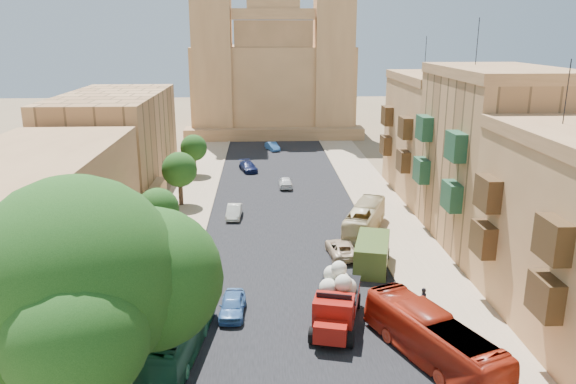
{
  "coord_description": "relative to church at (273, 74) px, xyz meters",
  "views": [
    {
      "loc": [
        -2.09,
        -17.0,
        16.32
      ],
      "look_at": [
        0.0,
        26.0,
        4.0
      ],
      "focal_mm": 35.0,
      "sensor_mm": 36.0,
      "label": 1
    }
  ],
  "objects": [
    {
      "name": "road_surface",
      "position": [
        0.0,
        -48.61,
        -9.51
      ],
      "size": [
        14.0,
        140.0,
        0.01
      ],
      "primitive_type": "cube",
      "color": "black",
      "rests_on": "ground"
    },
    {
      "name": "sidewalk_east",
      "position": [
        9.5,
        -48.61,
        -9.51
      ],
      "size": [
        5.0,
        140.0,
        0.01
      ],
      "primitive_type": "cube",
      "color": "tan",
      "rests_on": "ground"
    },
    {
      "name": "sidewalk_west",
      "position": [
        -9.5,
        -48.61,
        -9.51
      ],
      "size": [
        5.0,
        140.0,
        0.01
      ],
      "primitive_type": "cube",
      "color": "tan",
      "rests_on": "ground"
    },
    {
      "name": "kerb_east",
      "position": [
        7.0,
        -48.61,
        -9.46
      ],
      "size": [
        0.25,
        140.0,
        0.12
      ],
      "primitive_type": "cube",
      "color": "tan",
      "rests_on": "ground"
    },
    {
      "name": "kerb_west",
      "position": [
        -7.0,
        -48.61,
        -9.46
      ],
      "size": [
        0.25,
        140.0,
        0.12
      ],
      "primitive_type": "cube",
      "color": "tan",
      "rests_on": "ground"
    },
    {
      "name": "townhouse_c",
      "position": [
        15.95,
        -53.61,
        -2.61
      ],
      "size": [
        9.0,
        14.0,
        17.4
      ],
      "color": "tan",
      "rests_on": "ground"
    },
    {
      "name": "townhouse_d",
      "position": [
        15.95,
        -39.61,
        -3.36
      ],
      "size": [
        9.0,
        14.0,
        15.9
      ],
      "color": "#AF7E4F",
      "rests_on": "ground"
    },
    {
      "name": "west_wall",
      "position": [
        -12.5,
        -58.61,
        -8.62
      ],
      "size": [
        1.0,
        40.0,
        1.8
      ],
      "primitive_type": "cube",
      "color": "#AF7E4F",
      "rests_on": "ground"
    },
    {
      "name": "west_building_low",
      "position": [
        -18.0,
        -60.61,
        -5.32
      ],
      "size": [
        10.0,
        28.0,
        8.4
      ],
      "primitive_type": "cube",
      "color": "#9B6E43",
      "rests_on": "ground"
    },
    {
      "name": "west_building_mid",
      "position": [
        -18.0,
        -34.61,
        -4.52
      ],
      "size": [
        10.0,
        22.0,
        10.0
      ],
      "primitive_type": "cube",
      "color": "tan",
      "rests_on": "ground"
    },
    {
      "name": "church",
      "position": [
        0.0,
        0.0,
        0.0
      ],
      "size": [
        28.0,
        22.5,
        36.3
      ],
      "color": "#AF7E4F",
      "rests_on": "ground"
    },
    {
      "name": "ficus_tree",
      "position": [
        -9.4,
        -74.61,
        -3.0
      ],
      "size": [
        11.01,
        10.13,
        11.01
      ],
      "color": "#38271C",
      "rests_on": "ground"
    },
    {
      "name": "street_tree_a",
      "position": [
        -10.0,
        -66.61,
        -6.52
      ],
      "size": [
        2.92,
        2.92,
        4.48
      ],
      "color": "#38271C",
      "rests_on": "ground"
    },
    {
      "name": "street_tree_b",
      "position": [
        -10.0,
        -54.61,
        -6.17
      ],
      "size": [
        3.25,
        3.25,
        4.99
      ],
      "color": "#38271C",
      "rests_on": "ground"
    },
    {
      "name": "street_tree_c",
      "position": [
        -10.0,
        -42.61,
        -6.0
      ],
      "size": [
        3.41,
        3.41,
        5.24
      ],
      "color": "#38271C",
      "rests_on": "ground"
    },
    {
      "name": "street_tree_d",
      "position": [
        -10.0,
        -30.61,
        -6.31
      ],
      "size": [
        3.12,
        3.12,
        4.8
      ],
      "color": "#38271C",
      "rests_on": "ground"
    },
    {
      "name": "red_truck",
      "position": [
        2.1,
        -66.64,
        -7.95
      ],
      "size": [
        3.68,
        6.41,
        3.55
      ],
      "color": "maroon",
      "rests_on": "ground"
    },
    {
      "name": "olive_pickup",
      "position": [
        5.74,
        -58.61,
        -8.48
      ],
      "size": [
        3.46,
        5.51,
        2.11
      ],
      "color": "#3C511E",
      "rests_on": "ground"
    },
    {
      "name": "bus_green_north",
      "position": [
        -6.5,
        -69.17,
        -8.3
      ],
      "size": [
        3.16,
        8.92,
        2.43
      ],
      "primitive_type": "imported",
      "rotation": [
        0.0,
        0.0,
        -0.13
      ],
      "color": "#1C563C",
      "rests_on": "ground"
    },
    {
      "name": "bus_red_east",
      "position": [
        6.5,
        -70.63,
        -8.22
      ],
      "size": [
        5.63,
        9.45,
        2.6
      ],
      "primitive_type": "imported",
      "rotation": [
        0.0,
        0.0,
        3.54
      ],
      "color": "#AB2814",
      "rests_on": "ground"
    },
    {
      "name": "bus_cream_east",
      "position": [
        6.5,
        -51.4,
        -8.31
      ],
      "size": [
        5.06,
        8.81,
        2.42
      ],
      "primitive_type": "imported",
      "rotation": [
        0.0,
        0.0,
        2.77
      ],
      "color": "#D2BD8C",
      "rests_on": "ground"
    },
    {
      "name": "car_blue_a",
      "position": [
        -3.93,
        -65.15,
        -8.9
      ],
      "size": [
        1.62,
        3.68,
        1.23
      ],
      "primitive_type": "imported",
      "rotation": [
        0.0,
        0.0,
        -0.05
      ],
      "color": "#3F6FAC",
      "rests_on": "ground"
    },
    {
      "name": "car_white_a",
      "position": [
        -4.64,
        -46.89,
        -8.93
      ],
      "size": [
        1.4,
        3.58,
        1.16
      ],
      "primitive_type": "imported",
      "rotation": [
        0.0,
        0.0,
        -0.05
      ],
      "color": "silver",
      "rests_on": "ground"
    },
    {
      "name": "car_cream",
      "position": [
        3.85,
        -56.38,
        -8.92
      ],
      "size": [
        2.28,
        4.39,
        1.18
      ],
      "primitive_type": "imported",
      "rotation": [
        0.0,
        0.0,
        3.22
      ],
      "color": "#CFAF8D",
      "rests_on": "ground"
    },
    {
      "name": "car_dkblue",
      "position": [
        -3.7,
        -29.22,
        -8.93
      ],
      "size": [
        2.64,
        4.3,
        1.16
      ],
      "primitive_type": "imported",
      "rotation": [
        0.0,
        0.0,
        0.27
      ],
      "color": "#0E173F",
      "rests_on": "ground"
    },
    {
      "name": "car_white_b",
      "position": [
        0.5,
        -36.82,
        -8.92
      ],
      "size": [
        1.42,
        3.52,
        1.2
      ],
      "primitive_type": "imported",
      "rotation": [
        0.0,
        0.0,
        3.14
      ],
      "color": "silver",
      "rests_on": "ground"
    },
    {
      "name": "car_blue_b",
      "position": [
        -0.5,
        -16.87,
        -8.94
      ],
      "size": [
        2.24,
        3.69,
        1.15
      ],
      "primitive_type": "imported",
      "rotation": [
        0.0,
        0.0,
        0.32
      ],
      "color": "#3469AC",
      "rests_on": "ground"
    },
    {
      "name": "pedestrian_a",
      "position": [
        7.65,
        -71.81,
        -8.58
      ],
      "size": [
        0.77,
        0.6,
        1.86
      ],
      "primitive_type": "imported",
      "rotation": [
        0.0,
        0.0,
        3.39
      ],
      "color": "#2A262C",
      "rests_on": "ground"
    },
    {
      "name": "pedestrian_c",
      "position": [
        7.5,
        -65.52,
        -8.69
      ],
      "size": [
        0.72,
        1.04,
        1.64
      ],
      "primitive_type": "imported",
      "rotation": [
        0.0,
        0.0,
        4.35
      ],
      "color": "#29282F",
      "rests_on": "ground"
    }
  ]
}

